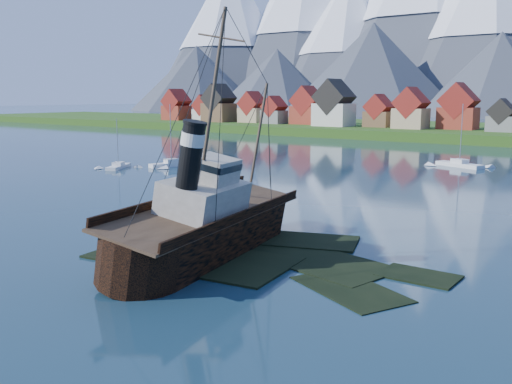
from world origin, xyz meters
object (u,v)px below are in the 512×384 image
Objects in this scene: sailboat_a at (118,167)px; sailboat_c at (459,165)px; tugboat_wreck at (214,221)px; sailboat_b at (171,165)px.

sailboat_a is 68.18m from sailboat_c.
tugboat_wreck reaches higher than sailboat_a.
tugboat_wreck is 2.17× the size of sailboat_b.
sailboat_b is at bearing 149.07° from sailboat_c.
tugboat_wreck is 2.80× the size of sailboat_a.
sailboat_c reaches higher than sailboat_a.
tugboat_wreck is 77.31m from sailboat_c.
sailboat_c is (-1.30, 77.26, -2.55)m from tugboat_wreck.
sailboat_a is at bearing -109.87° from sailboat_b.
sailboat_a is 0.77× the size of sailboat_c.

